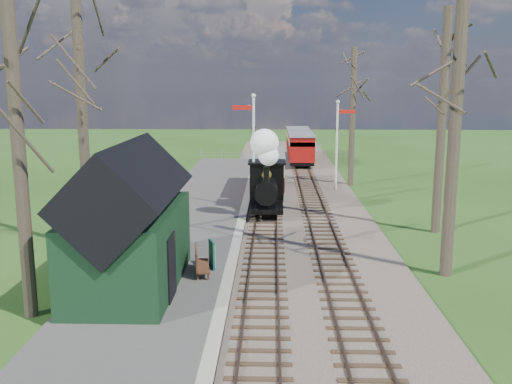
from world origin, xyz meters
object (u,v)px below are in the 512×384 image
person (164,277)px  coach (268,170)px  bench (199,262)px  station_shed (129,225)px  semaphore_far (338,138)px  semaphore_near (252,144)px  red_carriage_a (301,148)px  locomotive (266,177)px  red_carriage_b (298,142)px  sign_board (212,254)px

person → coach: bearing=4.2°
coach → bench: 15.83m
coach → person: coach is taller
station_shed → semaphore_far: semaphore_far is taller
semaphore_near → red_carriage_a: 17.17m
coach → red_carriage_a: bearing=77.5°
semaphore_far → person: bearing=-111.6°
semaphore_far → station_shed: bearing=-115.7°
semaphore_far → coach: (-4.37, -1.01, -1.86)m
coach → red_carriage_a: 12.00m
semaphore_near → locomotive: 2.06m
red_carriage_a → bench: (-4.85, -27.36, -0.86)m
coach → bench: (-2.25, -15.65, -0.87)m
coach → person: (-3.07, -17.75, -0.69)m
coach → bench: bearing=-98.2°
red_carriage_a → bench: 27.80m
semaphore_far → red_carriage_a: (-1.77, 10.70, -1.86)m
red_carriage_b → bench: (-4.85, -32.86, -0.86)m
bench → locomotive: bearing=76.9°
semaphore_near → person: bearing=-100.2°
locomotive → red_carriage_b: (2.61, 23.28, -0.55)m
locomotive → semaphore_far: bearing=58.2°
red_carriage_b → semaphore_far: bearing=-83.8°
coach → semaphore_near: bearing=-98.8°
coach → red_carriage_a: (2.60, 11.71, -0.00)m
coach → sign_board: (-1.86, -15.03, -0.79)m
locomotive → sign_board: locomotive is taller
semaphore_near → coach: size_ratio=0.88×
station_shed → coach: bearing=75.8°
red_carriage_a → red_carriage_b: (0.00, 5.50, 0.00)m
semaphore_far → sign_board: 17.42m
locomotive → sign_board: bearing=-101.6°
station_shed → locomotive: 11.74m
coach → red_carriage_b: size_ratio=1.39×
station_shed → sign_board: bearing=38.7°
coach → red_carriage_b: (2.60, 17.21, -0.00)m
red_carriage_b → bench: 33.23m
person → bench: bearing=-7.3°
semaphore_near → station_shed: bearing=-106.4°
bench → station_shed: bearing=-146.9°
locomotive → station_shed: bearing=-111.4°
red_carriage_a → semaphore_near: bearing=-101.4°
semaphore_near → red_carriage_b: bearing=81.4°
sign_board → bench: (-0.39, -0.62, -0.08)m
bench → semaphore_far: bearing=68.3°
semaphore_far → person: 20.35m
red_carriage_b → bench: size_ratio=3.08×
red_carriage_b → person: bearing=-99.2°
locomotive → bench: bearing=-103.1°
red_carriage_a → bench: red_carriage_a is taller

